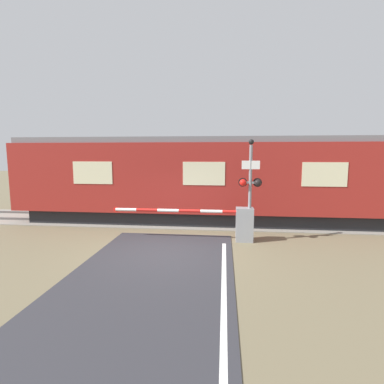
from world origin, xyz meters
name	(u,v)px	position (x,y,z in m)	size (l,w,h in m)	color
ground_plane	(165,252)	(0.00, 0.00, 0.00)	(80.00, 80.00, 0.00)	#6B6047
track_bed	(184,220)	(0.00, 4.34, 0.02)	(36.00, 3.20, 0.13)	gray
train	(206,179)	(1.00, 4.34, 1.92)	(16.80, 2.81, 3.75)	black
crossing_barrier	(234,222)	(2.19, 1.44, 0.67)	(5.05, 0.44, 1.19)	gray
signal_post	(250,184)	(2.70, 1.40, 2.02)	(0.80, 0.26, 3.55)	gray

